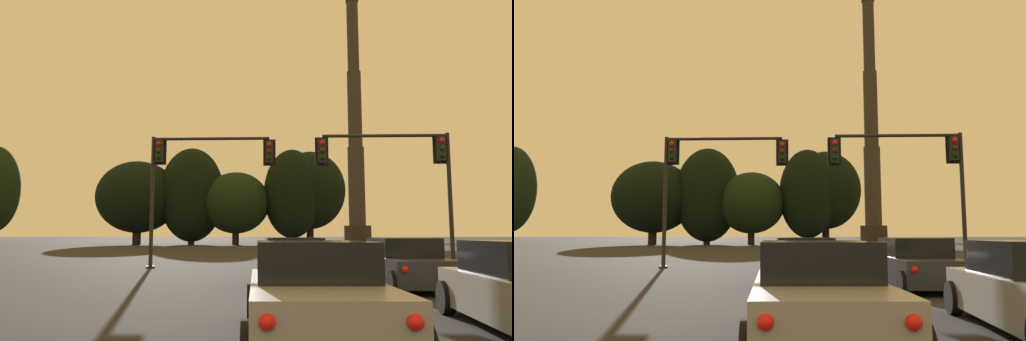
% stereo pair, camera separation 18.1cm
% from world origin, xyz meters
% --- Properties ---
extents(sedan_center_lane_front, '(2.17, 4.77, 1.43)m').
position_xyz_m(sedan_center_lane_front, '(-0.13, 14.02, 0.67)').
color(sedan_center_lane_front, '#232328').
rests_on(sedan_center_lane_front, ground_plane).
extents(sedan_center_lane_second, '(2.13, 4.76, 1.43)m').
position_xyz_m(sedan_center_lane_second, '(-0.16, 6.38, 0.67)').
color(sedan_center_lane_second, gray).
rests_on(sedan_center_lane_second, ground_plane).
extents(sedan_right_lane_front, '(2.13, 4.76, 1.43)m').
position_xyz_m(sedan_right_lane_front, '(3.09, 13.79, 0.67)').
color(sedan_right_lane_front, '#232328').
rests_on(sedan_right_lane_front, ground_plane).
extents(traffic_light_overhead_right, '(5.78, 0.50, 5.80)m').
position_xyz_m(traffic_light_overhead_right, '(4.78, 20.03, 4.45)').
color(traffic_light_overhead_right, black).
rests_on(traffic_light_overhead_right, ground_plane).
extents(traffic_light_overhead_left, '(5.91, 0.50, 6.06)m').
position_xyz_m(traffic_light_overhead_left, '(-4.41, 21.79, 4.65)').
color(traffic_light_overhead_left, black).
rests_on(traffic_light_overhead_left, ground_plane).
extents(smokestack, '(6.14, 6.14, 58.11)m').
position_xyz_m(smokestack, '(18.61, 114.34, 22.74)').
color(smokestack, '#2B2722').
rests_on(smokestack, ground_plane).
extents(treeline_center_left, '(9.56, 8.61, 14.28)m').
position_xyz_m(treeline_center_left, '(-12.72, 72.23, 7.34)').
color(treeline_center_left, black).
rests_on(treeline_center_left, ground_plane).
extents(treeline_right_mid, '(10.70, 9.63, 13.97)m').
position_xyz_m(treeline_right_mid, '(4.80, 74.01, 8.11)').
color(treeline_right_mid, black).
rests_on(treeline_right_mid, ground_plane).
extents(treeline_far_left, '(12.36, 11.12, 12.39)m').
position_xyz_m(treeline_far_left, '(-20.82, 72.35, 7.04)').
color(treeline_far_left, black).
rests_on(treeline_far_left, ground_plane).
extents(treeline_far_right, '(9.85, 8.86, 10.57)m').
position_xyz_m(treeline_far_right, '(-6.14, 71.42, 6.08)').
color(treeline_far_right, black).
rests_on(treeline_far_right, ground_plane).
extents(treeline_left_mid, '(8.27, 7.45, 13.93)m').
position_xyz_m(treeline_left_mid, '(2.06, 71.75, 7.43)').
color(treeline_left_mid, black).
rests_on(treeline_left_mid, ground_plane).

